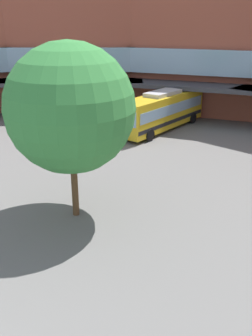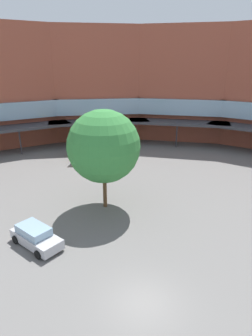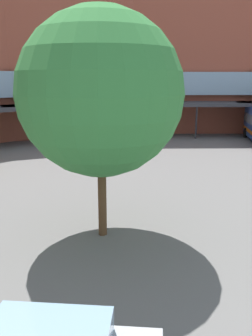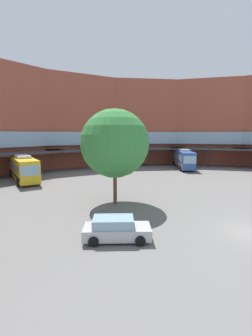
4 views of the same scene
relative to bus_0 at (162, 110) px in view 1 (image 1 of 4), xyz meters
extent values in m
cube|color=#9E4C38|center=(-0.28, 9.15, 7.40)|extent=(17.06, 8.90, 18.62)
cube|color=#8CADC6|center=(-0.17, 8.56, 4.05)|extent=(15.51, 8.84, 2.61)
cube|color=#38383D|center=(0.64, 4.24, 1.82)|extent=(16.69, 6.94, 0.40)
cylinder|color=#2D2D33|center=(0.94, 2.67, -0.05)|extent=(0.20, 0.20, 3.72)
cube|color=#9E4C38|center=(-13.95, 3.82, 7.40)|extent=(16.95, 13.69, 18.62)
cube|color=#8CADC6|center=(-13.63, 3.31, 4.05)|extent=(15.70, 13.03, 2.61)
cube|color=#38383D|center=(-11.30, -0.43, 1.82)|extent=(15.89, 12.00, 0.40)
cylinder|color=#2D2D33|center=(-10.45, -1.78, -0.05)|extent=(0.20, 0.20, 3.72)
cube|color=gold|center=(0.00, 0.02, -0.03)|extent=(3.86, 11.74, 3.06)
cube|color=#8CADC6|center=(0.00, 0.02, 0.34)|extent=(3.83, 11.06, 0.98)
cube|color=black|center=(0.00, 0.02, -0.89)|extent=(3.86, 11.51, 0.37)
cube|color=#8CADC6|center=(-0.65, -5.66, 0.34)|extent=(2.26, 0.38, 1.35)
cube|color=#B2B2B7|center=(0.00, 0.02, 1.68)|extent=(2.26, 4.33, 0.36)
cylinder|color=black|center=(0.83, -4.02, -1.36)|extent=(0.42, 1.13, 1.10)
cylinder|color=black|center=(-1.72, -3.73, -1.36)|extent=(0.42, 1.13, 1.10)
cylinder|color=black|center=(1.72, 3.76, -1.36)|extent=(0.42, 1.13, 1.10)
cylinder|color=black|center=(-0.83, 4.05, -1.36)|extent=(0.42, 1.13, 1.10)
cylinder|color=brown|center=(3.70, -18.01, 0.18)|extent=(0.36, 0.36, 4.19)
sphere|color=#38843D|center=(3.70, -18.01, 4.09)|extent=(6.60, 6.60, 6.60)
camera|label=1|loc=(15.70, -32.14, 8.26)|focal=39.73mm
camera|label=2|loc=(6.45, -42.87, 11.27)|focal=31.05mm
camera|label=3|loc=(-3.14, -30.51, 4.70)|focal=37.82mm
camera|label=4|loc=(-9.47, -35.84, 5.07)|focal=24.51mm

